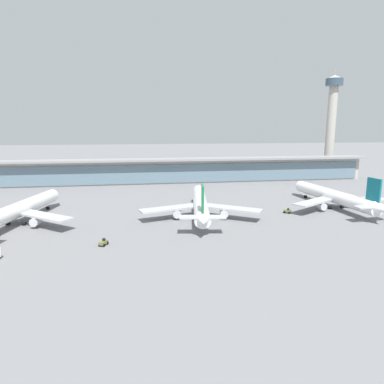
{
  "coord_description": "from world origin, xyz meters",
  "views": [
    {
      "loc": [
        -21.27,
        -111.17,
        33.44
      ],
      "look_at": [
        0.0,
        21.97,
        7.31
      ],
      "focal_mm": 30.94,
      "sensor_mm": 36.0,
      "label": 1
    }
  ],
  "objects_px": {
    "service_truck_on_taxiway_olive": "(287,211)",
    "airliner_right_stand": "(334,196)",
    "control_tower": "(332,117)",
    "airliner_centre_stand": "(200,204)",
    "service_truck_near_nose_olive": "(103,243)",
    "airliner_left_stand": "(17,210)"
  },
  "relations": [
    {
      "from": "service_truck_on_taxiway_olive",
      "to": "airliner_right_stand",
      "type": "bearing_deg",
      "value": 12.7
    },
    {
      "from": "airliner_right_stand",
      "to": "control_tower",
      "type": "bearing_deg",
      "value": 60.2
    },
    {
      "from": "airliner_centre_stand",
      "to": "service_truck_near_nose_olive",
      "type": "height_order",
      "value": "airliner_centre_stand"
    },
    {
      "from": "airliner_centre_stand",
      "to": "service_truck_on_taxiway_olive",
      "type": "distance_m",
      "value": 35.56
    },
    {
      "from": "airliner_left_stand",
      "to": "airliner_centre_stand",
      "type": "bearing_deg",
      "value": -0.14
    },
    {
      "from": "airliner_left_stand",
      "to": "service_truck_near_nose_olive",
      "type": "xyz_separation_m",
      "value": [
        32.03,
        -27.17,
        -4.13
      ]
    },
    {
      "from": "airliner_left_stand",
      "to": "airliner_right_stand",
      "type": "relative_size",
      "value": 0.99
    },
    {
      "from": "airliner_left_stand",
      "to": "airliner_centre_stand",
      "type": "height_order",
      "value": "same"
    },
    {
      "from": "service_truck_near_nose_olive",
      "to": "service_truck_on_taxiway_olive",
      "type": "relative_size",
      "value": 1.0
    },
    {
      "from": "service_truck_on_taxiway_olive",
      "to": "control_tower",
      "type": "xyz_separation_m",
      "value": [
        81.28,
        106.57,
        40.19
      ]
    },
    {
      "from": "service_truck_near_nose_olive",
      "to": "airliner_left_stand",
      "type": "bearing_deg",
      "value": 139.69
    },
    {
      "from": "airliner_centre_stand",
      "to": "control_tower",
      "type": "relative_size",
      "value": 0.79
    },
    {
      "from": "airliner_left_stand",
      "to": "control_tower",
      "type": "height_order",
      "value": "control_tower"
    },
    {
      "from": "airliner_centre_stand",
      "to": "service_truck_near_nose_olive",
      "type": "distance_m",
      "value": 43.2
    },
    {
      "from": "airliner_centre_stand",
      "to": "control_tower",
      "type": "xyz_separation_m",
      "value": [
        116.59,
        106.01,
        36.06
      ]
    },
    {
      "from": "airliner_left_stand",
      "to": "service_truck_near_nose_olive",
      "type": "distance_m",
      "value": 42.2
    },
    {
      "from": "service_truck_near_nose_olive",
      "to": "control_tower",
      "type": "distance_m",
      "value": 204.52
    },
    {
      "from": "airliner_centre_stand",
      "to": "service_truck_on_taxiway_olive",
      "type": "xyz_separation_m",
      "value": [
        35.31,
        -0.56,
        -4.13
      ]
    },
    {
      "from": "airliner_centre_stand",
      "to": "airliner_left_stand",
      "type": "bearing_deg",
      "value": 179.86
    },
    {
      "from": "service_truck_near_nose_olive",
      "to": "control_tower",
      "type": "xyz_separation_m",
      "value": [
        150.06,
        133.01,
        40.19
      ]
    },
    {
      "from": "airliner_centre_stand",
      "to": "airliner_right_stand",
      "type": "relative_size",
      "value": 1.0
    },
    {
      "from": "airliner_centre_stand",
      "to": "service_truck_near_nose_olive",
      "type": "relative_size",
      "value": 17.97
    }
  ]
}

